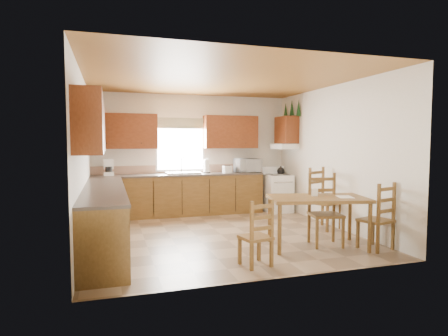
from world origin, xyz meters
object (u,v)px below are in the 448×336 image
object	(u,v)px
stove	(278,194)
chair_near_right	(376,216)
microwave	(248,165)
chair_near_left	(256,233)
chair_far_right	(325,199)
dining_table	(317,222)
chair_far_left	(326,210)

from	to	relation	value
stove	chair_near_right	size ratio (longest dim) A/B	0.84
microwave	chair_near_left	size ratio (longest dim) A/B	0.60
chair_near_right	chair_far_right	bearing A→B (deg)	-105.38
stove	chair_near_left	distance (m)	3.90
microwave	dining_table	bearing A→B (deg)	-97.23
chair_near_left	chair_far_right	bearing A→B (deg)	-154.02
chair_near_right	chair_far_left	size ratio (longest dim) A/B	0.91
dining_table	chair_far_left	distance (m)	0.25
dining_table	chair_near_right	distance (m)	0.87
stove	chair_near_left	world-z (taller)	chair_near_left
stove	chair_far_left	xyz separation A→B (m)	(-0.51, -2.82, 0.13)
stove	chair_near_right	distance (m)	3.22
stove	microwave	bearing A→B (deg)	158.96
stove	chair_near_right	world-z (taller)	chair_near_right
microwave	dining_table	world-z (taller)	microwave
stove	chair_near_left	xyz separation A→B (m)	(-1.92, -3.40, 0.01)
stove	dining_table	world-z (taller)	stove
stove	microwave	xyz separation A→B (m)	(-0.65, 0.27, 0.65)
stove	microwave	world-z (taller)	microwave
dining_table	chair_far_right	bearing A→B (deg)	65.51
chair_far_left	chair_far_right	distance (m)	1.17
chair_near_right	chair_far_left	bearing A→B (deg)	-48.06
dining_table	chair_far_right	size ratio (longest dim) A/B	1.29
dining_table	chair_far_right	world-z (taller)	chair_far_right
microwave	chair_near_right	distance (m)	3.62
chair_far_right	chair_near_left	bearing A→B (deg)	-165.53
chair_near_left	microwave	bearing A→B (deg)	-120.93
microwave	chair_near_left	world-z (taller)	microwave
chair_near_left	chair_near_right	distance (m)	2.04
stove	chair_near_right	bearing A→B (deg)	-86.32
chair_near_left	stove	bearing A→B (deg)	-131.24
chair_far_left	microwave	bearing A→B (deg)	104.29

